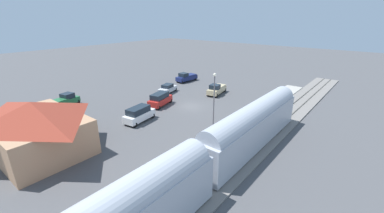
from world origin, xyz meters
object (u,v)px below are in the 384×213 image
pickup_navy (186,77)px  light_pole_near_platform (214,93)px  station_building (36,126)px  pickup_tan (217,89)px  suv_red (160,99)px  pickup_green (63,101)px  suv_white (139,114)px  pedestrian_on_platform (234,120)px  passenger_train (201,161)px  sedan_silver (168,88)px

pickup_navy → light_pole_near_platform: bearing=138.7°
station_building → pickup_tan: (-3.54, -30.49, -2.02)m
station_building → suv_red: bearing=-89.0°
light_pole_near_platform → pickup_tan: bearing=-58.4°
pickup_green → pickup_navy: bearing=-100.8°
pickup_green → suv_white: 15.15m
pedestrian_on_platform → light_pole_near_platform: (2.88, 0.61, 3.40)m
passenger_train → light_pole_near_platform: (6.80, -11.94, 1.83)m
pickup_green → suv_red: bearing=-138.7°
pedestrian_on_platform → pickup_tan: size_ratio=0.30×
pickup_tan → suv_red: (3.88, 11.47, 0.12)m
passenger_train → suv_white: size_ratio=7.57×
passenger_train → suv_white: 17.14m
passenger_train → pickup_navy: (25.49, -28.35, -1.83)m
suv_red → pickup_green: (12.11, 10.65, -0.12)m
pedestrian_on_platform → suv_red: bearing=-1.5°
suv_white → station_building: bearing=80.2°
sedan_silver → pickup_tan: bearing=-146.8°
station_building → pedestrian_on_platform: size_ratio=7.09×
pickup_navy → pickup_tan: 11.72m
passenger_train → pickup_green: passenger_train is taller
pedestrian_on_platform → suv_white: suv_white is taller
suv_red → pickup_green: bearing=41.3°
pickup_tan → pickup_green: (16.00, 22.12, 0.00)m
pickup_tan → passenger_train: bearing=120.7°
pickup_tan → pickup_green: same height
light_pole_near_platform → station_building: bearing=58.2°
passenger_train → pedestrian_on_platform: (3.92, -12.55, -1.58)m
station_building → suv_red: (0.35, -19.01, -1.90)m
passenger_train → station_building: station_building is taller
station_building → light_pole_near_platform: size_ratio=1.64×
station_building → pickup_green: 15.14m
pickup_tan → light_pole_near_platform: (-7.66, 12.45, 3.66)m
station_building → suv_white: bearing=-99.8°
pickup_tan → suv_red: suv_red is taller
station_building → light_pole_near_platform: 21.30m
passenger_train → light_pole_near_platform: bearing=-60.3°
sedan_silver → light_pole_near_platform: bearing=155.7°
pickup_tan → light_pole_near_platform: bearing=121.6°
pedestrian_on_platform → suv_white: bearing=27.7°
pickup_green → pickup_tan: bearing=-125.9°
pedestrian_on_platform → suv_white: (11.93, 6.25, -0.13)m
pickup_navy → suv_white: size_ratio=1.08×
passenger_train → pedestrian_on_platform: 13.24m
passenger_train → pickup_navy: passenger_train is taller
station_building → pickup_navy: 35.31m
pickup_navy → sedan_silver: pickup_navy is taller
suv_red → pickup_green: suv_red is taller
station_building → light_pole_near_platform: light_pole_near_platform is taller
pickup_navy → light_pole_near_platform: light_pole_near_platform is taller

